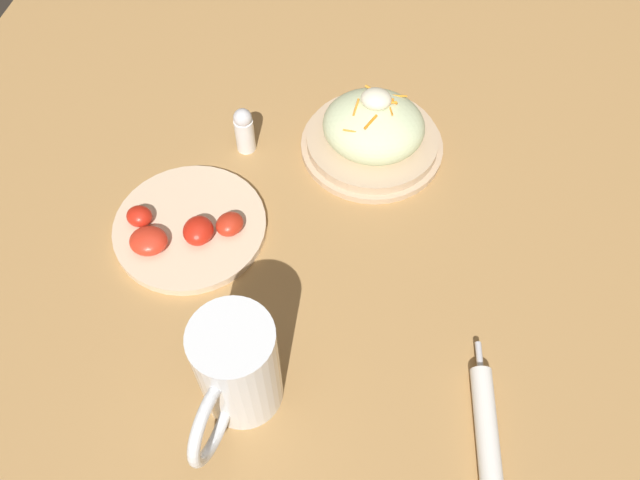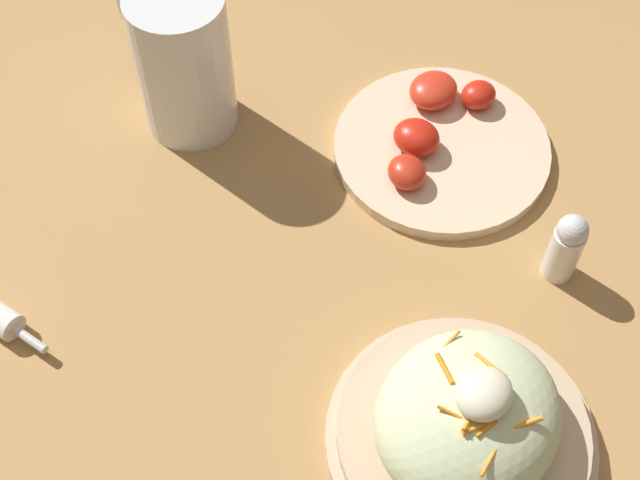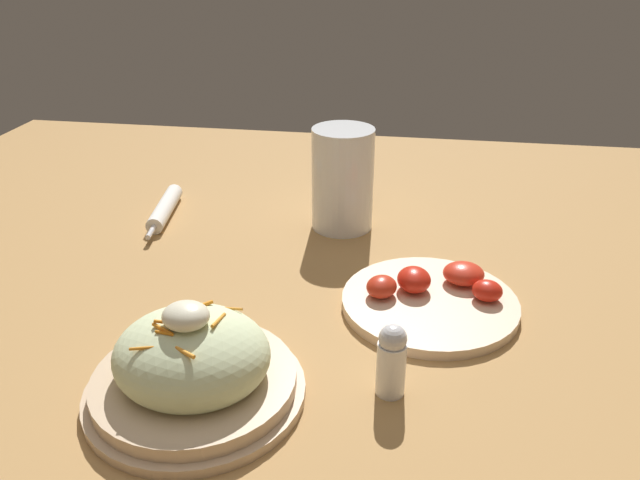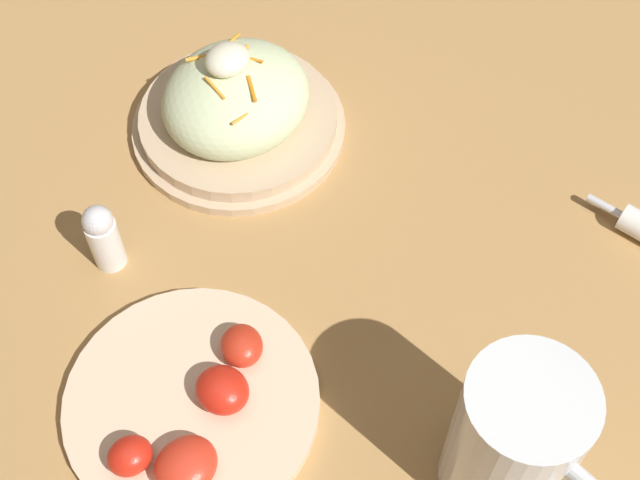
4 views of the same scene
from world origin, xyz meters
TOP-DOWN VIEW (x-y plane):
  - ground_plane at (0.00, 0.00)m, footprint 1.43×1.43m
  - salad_plate at (0.01, -0.18)m, footprint 0.22×0.22m
  - beer_mug at (0.10, 0.24)m, footprint 0.09×0.16m
  - tomato_plate at (0.24, 0.02)m, footprint 0.21×0.21m
  - salt_shaker at (0.20, -0.15)m, footprint 0.03×0.03m

SIDE VIEW (x-z plane):
  - ground_plane at x=0.00m, z-range 0.00..0.00m
  - tomato_plate at x=0.24m, z-range -0.01..0.03m
  - salad_plate at x=0.01m, z-range -0.02..0.09m
  - salt_shaker at x=0.20m, z-range 0.00..0.08m
  - beer_mug at x=0.10m, z-range -0.01..0.15m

